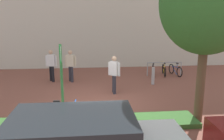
# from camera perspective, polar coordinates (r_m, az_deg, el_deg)

# --- Properties ---
(ground_plane) EXTENTS (60.00, 60.00, 0.00)m
(ground_plane) POSITION_cam_1_polar(r_m,az_deg,el_deg) (9.46, -2.27, -8.26)
(ground_plane) COLOR brown
(planter_strip) EXTENTS (7.00, 1.10, 0.16)m
(planter_strip) POSITION_cam_1_polar(r_m,az_deg,el_deg) (7.64, -5.63, -12.89)
(planter_strip) COLOR #336028
(planter_strip) RESTS_ON ground
(tree_sidewalk) EXTENTS (2.89, 2.89, 5.42)m
(tree_sidewalk) POSITION_cam_1_polar(r_m,az_deg,el_deg) (7.82, 22.32, 14.96)
(tree_sidewalk) COLOR brown
(tree_sidewalk) RESTS_ON ground
(parking_sign_post) EXTENTS (0.08, 0.36, 2.62)m
(parking_sign_post) POSITION_cam_1_polar(r_m,az_deg,el_deg) (7.15, -12.27, -1.10)
(parking_sign_post) COLOR #2D7238
(parking_sign_post) RESTS_ON ground
(bike_at_sign) EXTENTS (1.68, 0.42, 0.86)m
(bike_at_sign) POSITION_cam_1_polar(r_m,az_deg,el_deg) (7.63, -11.88, -10.93)
(bike_at_sign) COLOR black
(bike_at_sign) RESTS_ON ground
(bike_rack_cluster) EXTENTS (2.11, 1.59, 0.83)m
(bike_rack_cluster) POSITION_cam_1_polar(r_m,az_deg,el_deg) (14.34, 12.66, 0.06)
(bike_rack_cluster) COLOR #99999E
(bike_rack_cluster) RESTS_ON ground
(bollard_steel) EXTENTS (0.16, 0.16, 0.90)m
(bollard_steel) POSITION_cam_1_polar(r_m,az_deg,el_deg) (12.23, 10.03, -1.45)
(bollard_steel) COLOR #ADADB2
(bollard_steel) RESTS_ON ground
(person_shirt_white) EXTENTS (0.61, 0.38, 1.72)m
(person_shirt_white) POSITION_cam_1_polar(r_m,az_deg,el_deg) (12.95, -14.65, 1.52)
(person_shirt_white) COLOR black
(person_shirt_white) RESTS_ON ground
(person_shirt_blue) EXTENTS (0.60, 0.39, 1.72)m
(person_shirt_blue) POSITION_cam_1_polar(r_m,az_deg,el_deg) (12.66, -10.10, 1.49)
(person_shirt_blue) COLOR #2D2D38
(person_shirt_blue) RESTS_ON ground
(person_casual_tan) EXTENTS (0.50, 0.43, 1.72)m
(person_casual_tan) POSITION_cam_1_polar(r_m,az_deg,el_deg) (10.49, 0.53, -0.56)
(person_casual_tan) COLOR #2D2D38
(person_casual_tan) RESTS_ON ground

